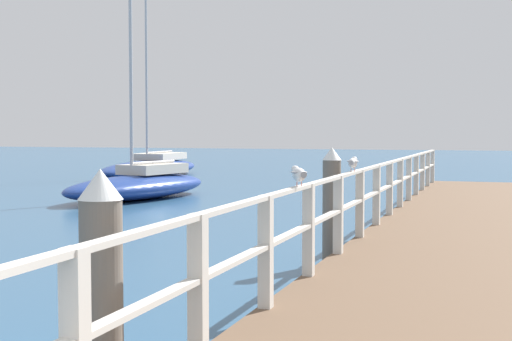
# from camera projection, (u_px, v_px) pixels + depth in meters

# --- Properties ---
(pier_deck) EXTENTS (2.92, 23.77, 0.40)m
(pier_deck) POSITION_uv_depth(u_px,v_px,m) (457.00, 240.00, 12.27)
(pier_deck) COLOR brown
(pier_deck) RESTS_ON ground_plane
(pier_railing) EXTENTS (0.12, 22.29, 1.06)m
(pier_railing) POSITION_uv_depth(u_px,v_px,m) (377.00, 188.00, 12.67)
(pier_railing) COLOR beige
(pier_railing) RESTS_ON pier_deck
(dock_piling_near) EXTENTS (0.29, 0.29, 1.81)m
(dock_piling_near) POSITION_uv_depth(u_px,v_px,m) (102.00, 307.00, 4.66)
(dock_piling_near) COLOR #6B6056
(dock_piling_near) RESTS_ON ground_plane
(dock_piling_far) EXTENTS (0.29, 0.29, 1.81)m
(dock_piling_far) POSITION_uv_depth(u_px,v_px,m) (332.00, 206.00, 11.01)
(dock_piling_far) COLOR #6B6056
(dock_piling_far) RESTS_ON ground_plane
(seagull_foreground) EXTENTS (0.27, 0.44, 0.21)m
(seagull_foreground) POSITION_uv_depth(u_px,v_px,m) (299.00, 174.00, 7.76)
(seagull_foreground) COLOR white
(seagull_foreground) RESTS_ON pier_railing
(seagull_background) EXTENTS (0.19, 0.48, 0.21)m
(seagull_background) POSITION_uv_depth(u_px,v_px,m) (353.00, 162.00, 10.59)
(seagull_background) COLOR white
(seagull_background) RESTS_ON pier_railing
(boat_2) EXTENTS (3.20, 6.35, 7.54)m
(boat_2) POSITION_uv_depth(u_px,v_px,m) (139.00, 185.00, 21.80)
(boat_2) COLOR navy
(boat_2) RESTS_ON ground_plane
(boat_4) EXTENTS (3.42, 8.68, 9.79)m
(boat_4) POSITION_uv_depth(u_px,v_px,m) (152.00, 167.00, 32.40)
(boat_4) COLOR navy
(boat_4) RESTS_ON ground_plane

